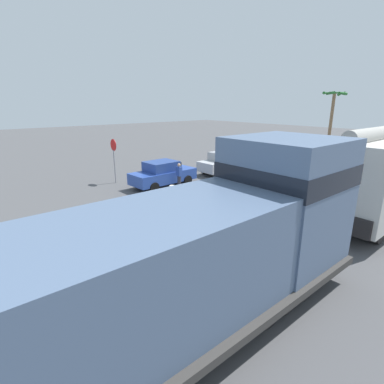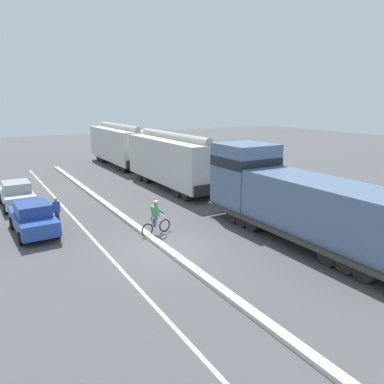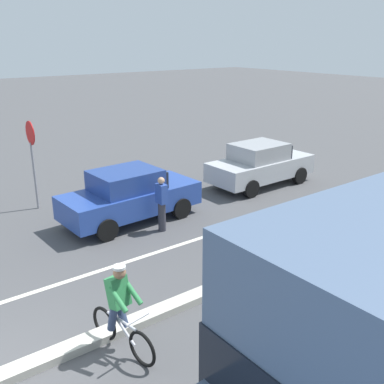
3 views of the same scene
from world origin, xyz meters
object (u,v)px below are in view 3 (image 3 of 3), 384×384
at_px(cyclist, 120,311).
at_px(pedestrian_by_cars, 162,203).
at_px(parked_car_silver, 260,164).
at_px(stop_sign, 32,148).
at_px(parked_car_blue, 130,195).

xyz_separation_m(cyclist, pedestrian_by_cars, (-4.00, 3.51, 0.03)).
bearing_deg(cyclist, parked_car_silver, 121.17).
xyz_separation_m(parked_car_silver, cyclist, (5.34, -8.84, 0.00)).
xyz_separation_m(parked_car_silver, pedestrian_by_cars, (1.34, -5.33, 0.03)).
relative_size(parked_car_silver, pedestrian_by_cars, 2.61).
height_order(parked_car_silver, cyclist, cyclist).
relative_size(stop_sign, pedestrian_by_cars, 1.78).
relative_size(parked_car_blue, parked_car_silver, 1.01).
bearing_deg(pedestrian_by_cars, parked_car_blue, -164.08).
height_order(cyclist, stop_sign, stop_sign).
relative_size(cyclist, stop_sign, 0.60).
bearing_deg(cyclist, parked_car_blue, 148.80).
bearing_deg(parked_car_silver, cyclist, -58.83).
distance_m(parked_car_blue, stop_sign, 3.55).
bearing_deg(cyclist, pedestrian_by_cars, 138.79).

